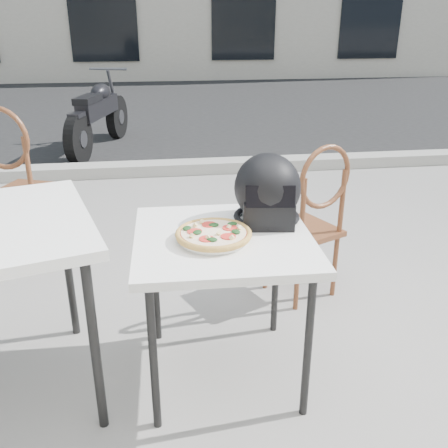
{
  "coord_description": "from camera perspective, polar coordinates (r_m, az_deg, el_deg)",
  "views": [
    {
      "loc": [
        -0.61,
        -2.14,
        1.56
      ],
      "look_at": [
        -0.34,
        -0.25,
        0.75
      ],
      "focal_mm": 40.0,
      "sensor_mm": 36.0,
      "label": 1
    }
  ],
  "objects": [
    {
      "name": "curb",
      "position": [
        5.39,
        -1.12,
        6.65
      ],
      "size": [
        30.0,
        0.25,
        0.12
      ],
      "primitive_type": "cube",
      "color": "#9C9A92",
      "rests_on": "ground"
    },
    {
      "name": "plate",
      "position": [
        2.05,
        -1.2,
        -1.67
      ],
      "size": [
        0.31,
        0.31,
        0.02
      ],
      "rotation": [
        0.0,
        0.0,
        0.05
      ],
      "color": "white",
      "rests_on": "cafe_table_main"
    },
    {
      "name": "pizza",
      "position": [
        2.04,
        -1.2,
        -1.11
      ],
      "size": [
        0.38,
        0.38,
        0.04
      ],
      "rotation": [
        0.0,
        0.0,
        0.22
      ],
      "color": "tan",
      "rests_on": "plate"
    },
    {
      "name": "cafe_table_main",
      "position": [
        2.12,
        -0.1,
        -2.89
      ],
      "size": [
        0.76,
        0.76,
        0.7
      ],
      "rotation": [
        0.0,
        0.0,
        -0.02
      ],
      "color": "white",
      "rests_on": "ground"
    },
    {
      "name": "street_asphalt",
      "position": [
        9.3,
        -4.14,
        13.1
      ],
      "size": [
        30.0,
        8.0,
        0.0
      ],
      "primitive_type": "cube",
      "color": "black",
      "rests_on": "ground"
    },
    {
      "name": "motorcycle",
      "position": [
        6.43,
        -14.12,
        11.86
      ],
      "size": [
        0.67,
        1.85,
        0.94
      ],
      "rotation": [
        0.0,
        0.0,
        -0.27
      ],
      "color": "black",
      "rests_on": "street_asphalt"
    },
    {
      "name": "cafe_chair_side",
      "position": [
        3.52,
        -22.56,
        5.03
      ],
      "size": [
        0.53,
        0.53,
        1.06
      ],
      "rotation": [
        0.0,
        0.0,
        2.77
      ],
      "color": "brown",
      "rests_on": "ground"
    },
    {
      "name": "helmet",
      "position": [
        2.21,
        4.99,
        3.67
      ],
      "size": [
        0.33,
        0.35,
        0.31
      ],
      "rotation": [
        0.0,
        0.0,
        -0.13
      ],
      "color": "black",
      "rests_on": "cafe_table_main"
    },
    {
      "name": "ground",
      "position": [
        2.72,
        6.64,
        -12.37
      ],
      "size": [
        80.0,
        80.0,
        0.0
      ],
      "primitive_type": "plane",
      "color": "gray",
      "rests_on": "ground"
    },
    {
      "name": "cafe_chair_main",
      "position": [
        2.84,
        9.93,
        1.06
      ],
      "size": [
        0.48,
        0.48,
        0.94
      ],
      "rotation": [
        0.0,
        0.0,
        3.58
      ],
      "color": "brown",
      "rests_on": "ground"
    }
  ]
}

